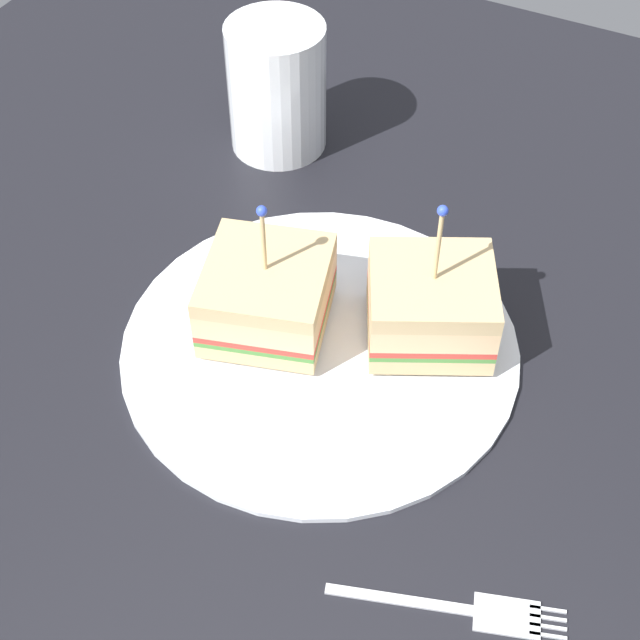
{
  "coord_description": "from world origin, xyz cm",
  "views": [
    {
      "loc": [
        -18.67,
        36.65,
        48.35
      ],
      "look_at": [
        0.0,
        0.0,
        2.86
      ],
      "focal_mm": 52.45,
      "sensor_mm": 36.0,
      "label": 1
    }
  ],
  "objects_px": {
    "plate": "(320,344)",
    "fork": "(474,610)",
    "drink_glass": "(277,95)",
    "sandwich_half_front": "(431,305)",
    "sandwich_half_back": "(263,299)"
  },
  "relations": [
    {
      "from": "sandwich_half_back",
      "to": "sandwich_half_front",
      "type": "bearing_deg",
      "value": -156.21
    },
    {
      "from": "drink_glass",
      "to": "sandwich_half_front",
      "type": "bearing_deg",
      "value": 142.92
    },
    {
      "from": "fork",
      "to": "sandwich_half_front",
      "type": "bearing_deg",
      "value": -59.86
    },
    {
      "from": "sandwich_half_back",
      "to": "drink_glass",
      "type": "bearing_deg",
      "value": -63.82
    },
    {
      "from": "sandwich_half_front",
      "to": "sandwich_half_back",
      "type": "relative_size",
      "value": 1.09
    },
    {
      "from": "drink_glass",
      "to": "fork",
      "type": "relative_size",
      "value": 0.83
    },
    {
      "from": "fork",
      "to": "drink_glass",
      "type": "bearing_deg",
      "value": -47.19
    },
    {
      "from": "sandwich_half_front",
      "to": "plate",
      "type": "bearing_deg",
      "value": 32.95
    },
    {
      "from": "sandwich_half_front",
      "to": "fork",
      "type": "bearing_deg",
      "value": 120.14
    },
    {
      "from": "plate",
      "to": "sandwich_half_front",
      "type": "distance_m",
      "value": 0.08
    },
    {
      "from": "plate",
      "to": "sandwich_half_front",
      "type": "bearing_deg",
      "value": -147.05
    },
    {
      "from": "plate",
      "to": "fork",
      "type": "xyz_separation_m",
      "value": [
        -0.16,
        0.13,
        -0.0
      ]
    },
    {
      "from": "sandwich_half_front",
      "to": "sandwich_half_back",
      "type": "distance_m",
      "value": 0.11
    },
    {
      "from": "sandwich_half_front",
      "to": "sandwich_half_back",
      "type": "bearing_deg",
      "value": 23.79
    },
    {
      "from": "plate",
      "to": "sandwich_half_back",
      "type": "distance_m",
      "value": 0.05
    }
  ]
}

